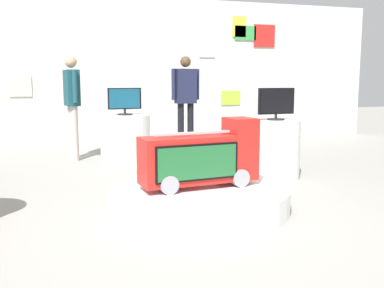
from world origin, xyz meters
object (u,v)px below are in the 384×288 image
object	(u,v)px
main_display_pedestal	(199,198)
tv_on_left_rear	(125,101)
display_pedestal_center_rear	(275,149)
display_pedestal_left_rear	(126,140)
shopper_browsing_rear	(186,95)
tv_on_center_rear	(276,103)
shopper_browsing_near_truck	(72,99)
novelty_firetruck_tv	(202,159)

from	to	relation	value
main_display_pedestal	tv_on_left_rear	bearing A→B (deg)	98.98
tv_on_left_rear	display_pedestal_center_rear	xyz separation A→B (m)	(1.82, -1.43, -0.61)
display_pedestal_left_rear	shopper_browsing_rear	distance (m)	1.92
tv_on_center_rear	shopper_browsing_rear	xyz separation A→B (m)	(-0.50, 2.70, 0.02)
main_display_pedestal	shopper_browsing_near_truck	bearing A→B (deg)	109.34
shopper_browsing_rear	novelty_firetruck_tv	bearing A→B (deg)	-103.08
tv_on_left_rear	shopper_browsing_rear	bearing A→B (deg)	43.81
display_pedestal_left_rear	shopper_browsing_rear	size ratio (longest dim) A/B	0.45
tv_on_center_rear	display_pedestal_center_rear	bearing A→B (deg)	85.22
main_display_pedestal	novelty_firetruck_tv	distance (m)	0.41
tv_on_left_rear	tv_on_center_rear	world-z (taller)	tv_on_center_rear
novelty_firetruck_tv	shopper_browsing_near_truck	world-z (taller)	shopper_browsing_near_truck
main_display_pedestal	tv_on_center_rear	size ratio (longest dim) A/B	3.42
display_pedestal_center_rear	shopper_browsing_near_truck	xyz separation A→B (m)	(-2.58, 2.20, 0.61)
novelty_firetruck_tv	main_display_pedestal	bearing A→B (deg)	171.07
display_pedestal_left_rear	display_pedestal_center_rear	bearing A→B (deg)	-38.36
novelty_firetruck_tv	display_pedestal_center_rear	xyz separation A→B (m)	(1.39, 1.11, -0.13)
shopper_browsing_near_truck	tv_on_center_rear	bearing A→B (deg)	-40.54
shopper_browsing_rear	tv_on_left_rear	bearing A→B (deg)	-136.19
tv_on_center_rear	novelty_firetruck_tv	bearing A→B (deg)	-141.35
main_display_pedestal	shopper_browsing_near_truck	world-z (taller)	shopper_browsing_near_truck
novelty_firetruck_tv	tv_on_left_rear	xyz separation A→B (m)	(-0.43, 2.55, 0.49)
main_display_pedestal	display_pedestal_left_rear	bearing A→B (deg)	98.95
tv_on_left_rear	shopper_browsing_near_truck	size ratio (longest dim) A/B	0.30
novelty_firetruck_tv	display_pedestal_center_rear	bearing A→B (deg)	38.75
shopper_browsing_near_truck	novelty_firetruck_tv	bearing A→B (deg)	-70.28
main_display_pedestal	display_pedestal_center_rear	distance (m)	1.82
display_pedestal_left_rear	tv_on_center_rear	size ratio (longest dim) A/B	1.47
display_pedestal_left_rear	tv_on_left_rear	size ratio (longest dim) A/B	1.52
display_pedestal_center_rear	shopper_browsing_near_truck	size ratio (longest dim) A/B	0.46
main_display_pedestal	tv_on_left_rear	size ratio (longest dim) A/B	3.54
display_pedestal_center_rear	shopper_browsing_rear	size ratio (longest dim) A/B	0.45
main_display_pedestal	shopper_browsing_rear	xyz separation A→B (m)	(0.91, 3.80, 0.92)
shopper_browsing_near_truck	shopper_browsing_rear	bearing A→B (deg)	13.37
novelty_firetruck_tv	display_pedestal_left_rear	bearing A→B (deg)	99.49
tv_on_left_rear	tv_on_center_rear	bearing A→B (deg)	-38.36
display_pedestal_left_rear	display_pedestal_center_rear	world-z (taller)	same
novelty_firetruck_tv	tv_on_center_rear	bearing A→B (deg)	38.65
tv_on_left_rear	shopper_browsing_near_truck	xyz separation A→B (m)	(-0.76, 0.77, -0.00)
tv_on_center_rear	tv_on_left_rear	bearing A→B (deg)	141.64
display_pedestal_left_rear	shopper_browsing_rear	bearing A→B (deg)	43.73
shopper_browsing_near_truck	display_pedestal_center_rear	bearing A→B (deg)	-40.48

